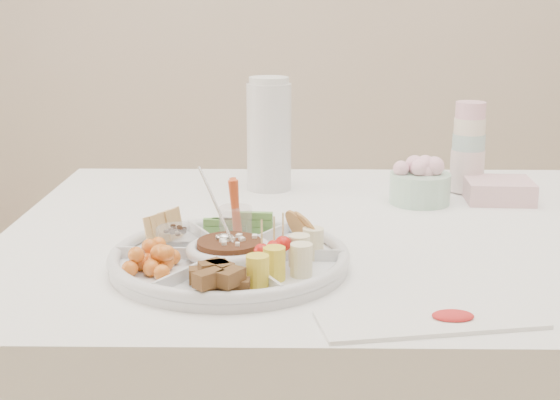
{
  "coord_description": "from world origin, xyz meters",
  "views": [
    {
      "loc": [
        -0.23,
        -1.4,
        1.19
      ],
      "look_at": [
        -0.24,
        -0.12,
        0.84
      ],
      "focal_mm": 50.0,
      "sensor_mm": 36.0,
      "label": 1
    }
  ],
  "objects": [
    {
      "name": "flower_bowl",
      "position": [
        0.05,
        0.19,
        0.81
      ],
      "size": [
        0.16,
        0.16,
        0.1
      ],
      "primitive_type": "cylinder",
      "rotation": [
        0.0,
        0.0,
        -0.34
      ],
      "color": "#AEBDB4",
      "rests_on": "dining_table"
    },
    {
      "name": "napkin_stack",
      "position": [
        0.22,
        0.21,
        0.78
      ],
      "size": [
        0.14,
        0.13,
        0.05
      ],
      "primitive_type": "cube",
      "rotation": [
        0.0,
        0.0,
        -0.06
      ],
      "color": "beige",
      "rests_on": "dining_table"
    },
    {
      "name": "pita_raisins",
      "position": [
        -0.43,
        -0.15,
        0.8
      ],
      "size": [
        0.11,
        0.11,
        0.06
      ],
      "primitive_type": null,
      "rotation": [
        0.0,
        0.0,
        -0.03
      ],
      "color": "tan",
      "rests_on": "party_tray"
    },
    {
      "name": "cherries",
      "position": [
        -0.44,
        -0.28,
        0.79
      ],
      "size": [
        0.12,
        0.12,
        0.04
      ],
      "primitive_type": null,
      "rotation": [
        0.0,
        0.0,
        -0.03
      ],
      "color": "orange",
      "rests_on": "party_tray"
    },
    {
      "name": "granola_chunks",
      "position": [
        -0.33,
        -0.35,
        0.79
      ],
      "size": [
        0.11,
        0.11,
        0.05
      ],
      "primitive_type": null,
      "rotation": [
        0.0,
        0.0,
        -0.03
      ],
      "color": "#482917",
      "rests_on": "party_tray"
    },
    {
      "name": "cup_stack",
      "position": [
        0.16,
        0.28,
        0.86
      ],
      "size": [
        0.08,
        0.08,
        0.2
      ],
      "primitive_type": "cylinder",
      "rotation": [
        0.0,
        0.0,
        -0.05
      ],
      "color": "silver",
      "rests_on": "dining_table"
    },
    {
      "name": "thermos",
      "position": [
        -0.27,
        0.31,
        0.89
      ],
      "size": [
        0.12,
        0.12,
        0.26
      ],
      "primitive_type": "cylinder",
      "rotation": [
        0.0,
        0.0,
        0.2
      ],
      "color": "silver",
      "rests_on": "dining_table"
    },
    {
      "name": "party_tray",
      "position": [
        -0.32,
        -0.22,
        0.78
      ],
      "size": [
        0.39,
        0.39,
        0.04
      ],
      "primitive_type": "cylinder",
      "rotation": [
        0.0,
        0.0,
        -0.03
      ],
      "color": "silver",
      "rests_on": "dining_table"
    },
    {
      "name": "carrot_cucumber",
      "position": [
        -0.32,
        -0.09,
        0.82
      ],
      "size": [
        0.12,
        0.12,
        0.1
      ],
      "primitive_type": null,
      "rotation": [
        0.0,
        0.0,
        -0.03
      ],
      "color": "#CC491F",
      "rests_on": "party_tray"
    },
    {
      "name": "tortillas",
      "position": [
        -0.21,
        -0.16,
        0.8
      ],
      "size": [
        0.1,
        0.1,
        0.06
      ],
      "primitive_type": null,
      "rotation": [
        0.0,
        0.0,
        -0.03
      ],
      "color": "#92633F",
      "rests_on": "party_tray"
    },
    {
      "name": "placemat",
      "position": [
        -0.04,
        -0.43,
        0.76
      ],
      "size": [
        0.32,
        0.15,
        0.01
      ],
      "primitive_type": "cube",
      "rotation": [
        0.0,
        0.0,
        0.18
      ],
      "color": "white",
      "rests_on": "dining_table"
    },
    {
      "name": "bean_dip",
      "position": [
        -0.32,
        -0.22,
        0.79
      ],
      "size": [
        0.11,
        0.11,
        0.04
      ],
      "primitive_type": "cylinder",
      "rotation": [
        0.0,
        0.0,
        -0.03
      ],
      "color": "black",
      "rests_on": "party_tray"
    },
    {
      "name": "banana_tomato",
      "position": [
        -0.21,
        -0.29,
        0.82
      ],
      "size": [
        0.11,
        0.11,
        0.09
      ],
      "primitive_type": null,
      "rotation": [
        0.0,
        0.0,
        -0.03
      ],
      "color": "#CCC368",
      "rests_on": "party_tray"
    }
  ]
}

